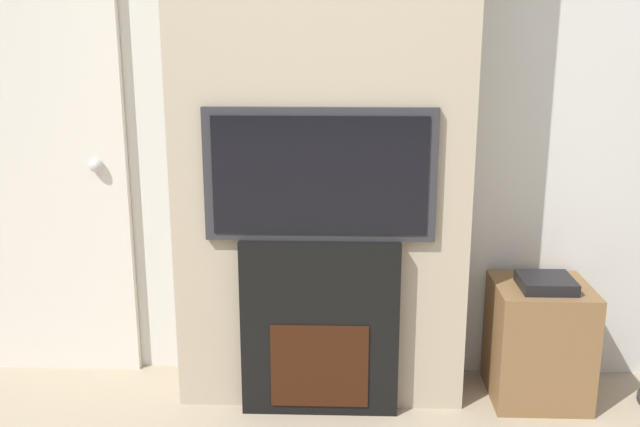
{
  "coord_description": "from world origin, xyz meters",
  "views": [
    {
      "loc": [
        0.09,
        -1.14,
        1.58
      ],
      "look_at": [
        0.0,
        1.63,
        0.87
      ],
      "focal_mm": 40.0,
      "sensor_mm": 36.0,
      "label": 1
    }
  ],
  "objects": [
    {
      "name": "television",
      "position": [
        0.0,
        1.63,
        1.03
      ],
      "size": [
        0.92,
        0.07,
        0.54
      ],
      "color": "#2D2D33",
      "rests_on": "fireplace"
    },
    {
      "name": "chimney_breast",
      "position": [
        0.0,
        1.82,
        1.35
      ],
      "size": [
        1.22,
        0.37,
        2.7
      ],
      "color": "tan",
      "rests_on": "ground_plane"
    },
    {
      "name": "fireplace",
      "position": [
        0.0,
        1.63,
        0.38
      ],
      "size": [
        0.66,
        0.15,
        0.76
      ],
      "color": "black",
      "rests_on": "ground_plane"
    },
    {
      "name": "wall_back",
      "position": [
        0.0,
        2.03,
        1.35
      ],
      "size": [
        6.0,
        0.06,
        2.7
      ],
      "color": "silver",
      "rests_on": "ground_plane"
    },
    {
      "name": "entry_door",
      "position": [
        -1.31,
        1.97,
        1.04
      ],
      "size": [
        0.85,
        0.09,
        2.08
      ],
      "color": "silver",
      "rests_on": "ground_plane"
    },
    {
      "name": "media_stand",
      "position": [
        0.95,
        1.77,
        0.27
      ],
      "size": [
        0.41,
        0.4,
        0.57
      ],
      "color": "brown",
      "rests_on": "ground_plane"
    }
  ]
}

